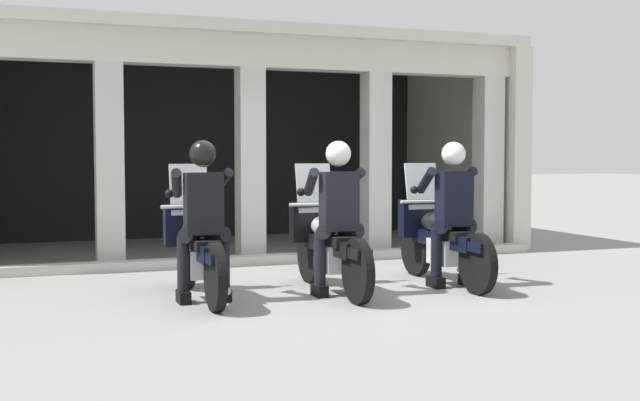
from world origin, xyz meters
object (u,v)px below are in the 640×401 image
Objects in this scene: police_officer_left at (203,207)px; police_officer_right at (452,201)px; police_officer_center at (338,204)px; motorcycle_right at (440,239)px; motorcycle_left at (198,248)px; motorcycle_center at (328,244)px.

police_officer_left and police_officer_right have the same top height.
police_officer_center is 1.49m from motorcycle_right.
motorcycle_left and motorcycle_center have the same top height.
police_officer_right is at bearing 2.67° from police_officer_center.
motorcycle_center is 1.29× the size of police_officer_right.
motorcycle_right is at bearing 2.67° from motorcycle_center.
police_officer_center reaches higher than motorcycle_left.
police_officer_left is 0.78× the size of motorcycle_center.
police_officer_left is 1.45m from motorcycle_center.
motorcycle_left is 1.29× the size of police_officer_right.
motorcycle_right is 0.52m from police_officer_right.
motorcycle_center is 1.00× the size of motorcycle_right.
police_officer_right is (1.37, 0.08, 0.00)m from police_officer_center.
police_officer_left is at bearing 175.03° from police_officer_center.
motorcycle_left is at bearing 175.03° from motorcycle_center.
motorcycle_right is (1.37, 0.36, -0.44)m from police_officer_center.
police_officer_right reaches higher than motorcycle_right.
motorcycle_left is 1.29× the size of police_officer_left.
motorcycle_right is (1.37, 0.08, 0.00)m from motorcycle_center.
motorcycle_left is 1.29× the size of police_officer_center.
police_officer_left is at bearing 176.22° from motorcycle_right.
motorcycle_left is 1.49m from police_officer_center.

